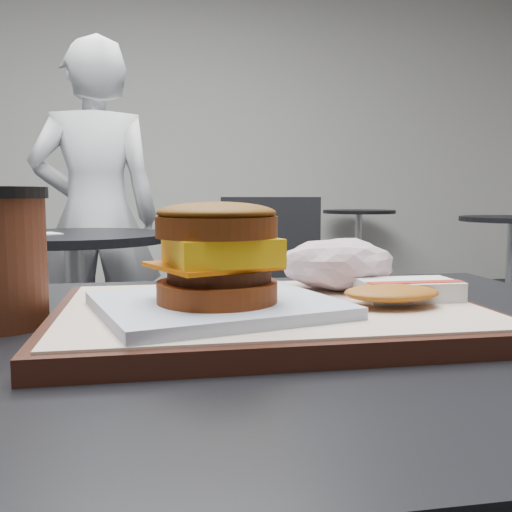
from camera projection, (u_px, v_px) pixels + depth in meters
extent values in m
cube|color=silver|center=(158.00, 129.00, 5.32)|extent=(8.00, 0.10, 3.00)
cube|color=black|center=(233.00, 351.00, 0.50)|extent=(0.80, 0.60, 0.04)
cube|color=black|center=(270.00, 316.00, 0.52)|extent=(0.38, 0.28, 0.02)
cube|color=beige|center=(270.00, 305.00, 0.52)|extent=(0.36, 0.26, 0.00)
cube|color=silver|center=(216.00, 305.00, 0.48)|extent=(0.23, 0.21, 0.01)
cylinder|color=maroon|center=(217.00, 291.00, 0.47)|extent=(0.12, 0.12, 0.02)
cylinder|color=black|center=(219.00, 274.00, 0.47)|extent=(0.11, 0.11, 0.01)
cube|color=#DE6507|center=(212.00, 266.00, 0.47)|extent=(0.12, 0.12, 0.00)
cube|color=yellow|center=(221.00, 250.00, 0.47)|extent=(0.10, 0.10, 0.02)
cylinder|color=#612B0D|center=(217.00, 227.00, 0.47)|extent=(0.12, 0.12, 0.02)
ellipsoid|color=brown|center=(217.00, 213.00, 0.47)|extent=(0.12, 0.12, 0.02)
cube|color=silver|center=(408.00, 290.00, 0.54)|extent=(0.09, 0.06, 0.02)
cube|color=#B02517|center=(416.00, 282.00, 0.52)|extent=(0.09, 0.02, 0.00)
ellipsoid|color=#B4691C|center=(392.00, 293.00, 0.50)|extent=(0.09, 0.07, 0.01)
cylinder|color=black|center=(80.00, 430.00, 2.14)|extent=(0.44, 0.44, 0.02)
cylinder|color=#A5A5AA|center=(77.00, 336.00, 2.10)|extent=(0.07, 0.07, 0.70)
cylinder|color=black|center=(74.00, 237.00, 2.06)|extent=(0.70, 0.70, 0.03)
cube|color=silver|center=(41.00, 234.00, 2.00)|extent=(0.16, 0.16, 0.00)
cylinder|color=#98999D|center=(225.00, 360.00, 2.32)|extent=(0.06, 0.06, 0.44)
cube|color=black|center=(224.00, 302.00, 2.29)|extent=(0.50, 0.50, 0.04)
cube|color=black|center=(271.00, 247.00, 2.30)|extent=(0.40, 0.12, 0.40)
imported|color=silver|center=(96.00, 218.00, 2.58)|extent=(0.59, 0.41, 1.57)
cylinder|color=black|center=(508.00, 330.00, 3.71)|extent=(0.40, 0.40, 0.02)
cylinder|color=#A5A5AA|center=(510.00, 276.00, 3.68)|extent=(0.06, 0.06, 0.70)
cylinder|color=black|center=(357.00, 290.00, 5.31)|extent=(0.40, 0.40, 0.02)
cylinder|color=#A5A5AA|center=(358.00, 251.00, 5.27)|extent=(0.06, 0.06, 0.70)
cylinder|color=black|center=(359.00, 212.00, 5.23)|extent=(0.66, 0.66, 0.03)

